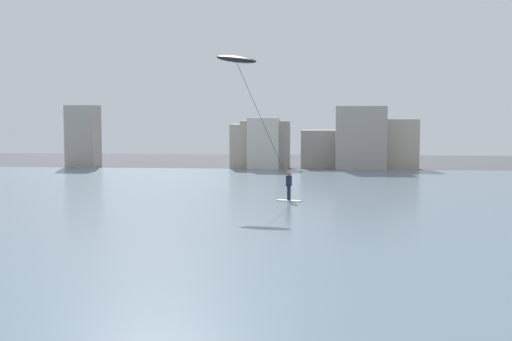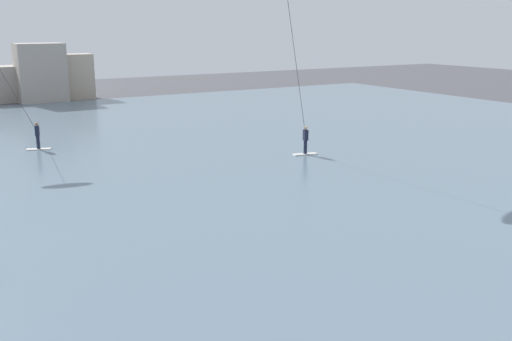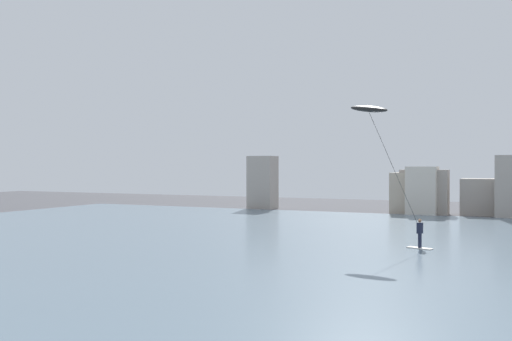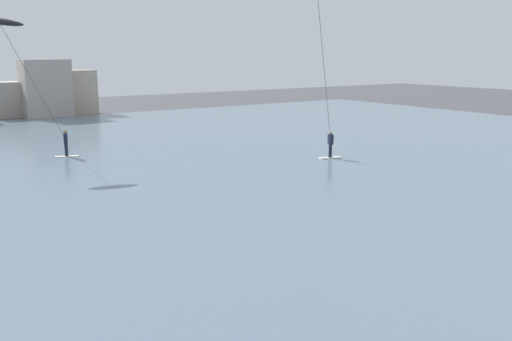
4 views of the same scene
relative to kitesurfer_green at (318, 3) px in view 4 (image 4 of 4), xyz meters
The scene contains 3 objects.
water_bay 14.80m from the kitesurfer_green, 144.80° to the left, with size 84.00×52.00×0.10m, color slate.
kitesurfer_green is the anchor object (origin of this frame).
kitesurfer_black 17.34m from the kitesurfer_green, 140.10° to the left, with size 5.07×1.93×8.30m.
Camera 4 is at (-10.90, -0.06, 6.35)m, focal length 40.42 mm.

